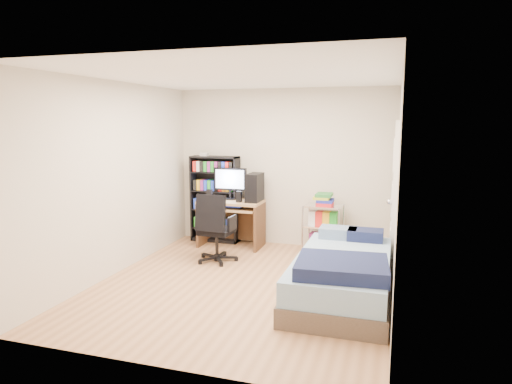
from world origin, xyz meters
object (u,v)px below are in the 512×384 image
(bed, at_px, (343,274))
(media_shelf, at_px, (215,198))
(computer_desk, at_px, (238,205))
(office_chair, at_px, (216,240))

(bed, bearing_deg, media_shelf, 141.11)
(computer_desk, relative_size, office_chair, 1.26)
(computer_desk, height_order, office_chair, computer_desk)
(bed, bearing_deg, computer_desk, 137.61)
(office_chair, bearing_deg, computer_desk, 90.38)
(bed, bearing_deg, office_chair, 156.90)
(computer_desk, bearing_deg, office_chair, -91.71)
(computer_desk, xyz_separation_m, office_chair, (-0.03, -0.89, -0.36))
(computer_desk, relative_size, bed, 0.59)
(office_chair, distance_m, bed, 2.05)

